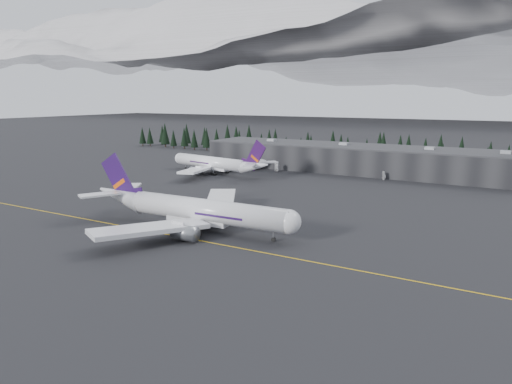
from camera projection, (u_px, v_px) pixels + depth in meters
The scene contains 9 objects.
ground at pixel (217, 241), 115.16m from camera, with size 1400.00×1400.00×0.00m, color black.
taxiline at pixel (212, 243), 113.46m from camera, with size 400.00×0.40×0.02m, color gold.
terminal at pixel (363, 159), 220.23m from camera, with size 160.00×30.00×12.60m.
treeline at pixel (383, 149), 251.46m from camera, with size 360.00×20.00×15.00m, color black.
mountain_ridge at pixel (484, 114), 965.96m from camera, with size 4400.00×900.00×420.00m, color white, non-canonical shape.
jet_main at pixel (190, 209), 125.08m from camera, with size 66.59×61.43×19.57m.
jet_parked at pixel (218, 164), 214.23m from camera, with size 59.51×54.46×17.64m.
gse_vehicle_a at pixel (277, 170), 221.97m from camera, with size 2.18×4.73×1.32m, color silver.
gse_vehicle_b at pixel (384, 179), 199.36m from camera, with size 1.59×3.95×1.35m, color silver.
Camera 1 is at (63.10, -90.89, 35.63)m, focal length 32.00 mm.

